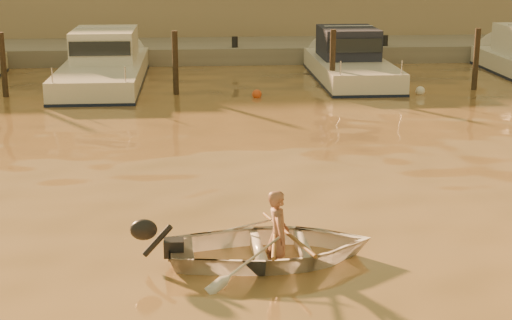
{
  "coord_description": "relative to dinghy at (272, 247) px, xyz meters",
  "views": [
    {
      "loc": [
        0.39,
        -10.84,
        4.72
      ],
      "look_at": [
        1.51,
        3.23,
        0.75
      ],
      "focal_mm": 55.0,
      "sensor_mm": 36.0,
      "label": 1
    }
  ],
  "objects": [
    {
      "name": "ground_plane",
      "position": [
        -1.51,
        -0.23,
        -0.2
      ],
      "size": [
        160.0,
        160.0,
        0.0
      ],
      "primitive_type": "plane",
      "color": "brown",
      "rests_on": "ground"
    },
    {
      "name": "fender_e",
      "position": [
        6.03,
        12.98,
        -0.1
      ],
      "size": [
        0.3,
        0.3,
        0.3
      ],
      "primitive_type": "sphere",
      "color": "silver",
      "rests_on": "ground_plane"
    },
    {
      "name": "piling_4",
      "position": [
        7.99,
        13.57,
        0.7
      ],
      "size": [
        0.18,
        0.18,
        2.2
      ],
      "primitive_type": "cylinder",
      "color": "#2D2319",
      "rests_on": "ground_plane"
    },
    {
      "name": "quay",
      "position": [
        -1.51,
        21.27,
        -0.05
      ],
      "size": [
        52.0,
        4.0,
        1.0
      ],
      "primitive_type": "cube",
      "color": "gray",
      "rests_on": "ground_plane"
    },
    {
      "name": "moored_boat_2",
      "position": [
        -4.21,
        15.77,
        0.42
      ],
      "size": [
        2.64,
        8.71,
        1.75
      ],
      "primitive_type": null,
      "color": "silver",
      "rests_on": "ground_plane"
    },
    {
      "name": "piling_1",
      "position": [
        -7.01,
        13.57,
        0.7
      ],
      "size": [
        0.18,
        0.18,
        2.2
      ],
      "primitive_type": "cylinder",
      "color": "#2D2319",
      "rests_on": "ground_plane"
    },
    {
      "name": "fender_c",
      "position": [
        -3.62,
        12.82,
        -0.1
      ],
      "size": [
        0.3,
        0.3,
        0.3
      ],
      "primitive_type": "sphere",
      "color": "white",
      "rests_on": "ground_plane"
    },
    {
      "name": "moored_boat_4",
      "position": [
        4.34,
        15.77,
        0.42
      ],
      "size": [
        2.4,
        7.36,
        1.75
      ],
      "primitive_type": null,
      "color": "silver",
      "rests_on": "ground_plane"
    },
    {
      "name": "person",
      "position": [
        0.1,
        0.01,
        0.2
      ],
      "size": [
        0.36,
        0.53,
        1.41
      ],
      "primitive_type": "imported",
      "rotation": [
        0.0,
        0.0,
        1.62
      ],
      "color": "#99644C",
      "rests_on": "dinghy"
    },
    {
      "name": "piling_2",
      "position": [
        -1.71,
        13.57,
        0.7
      ],
      "size": [
        0.18,
        0.18,
        2.2
      ],
      "primitive_type": "cylinder",
      "color": "#2D2319",
      "rests_on": "ground_plane"
    },
    {
      "name": "oar_starboard",
      "position": [
        0.05,
        0.0,
        0.22
      ],
      "size": [
        0.32,
        2.09,
        0.13
      ],
      "primitive_type": "cylinder",
      "rotation": [
        1.54,
        0.0,
        -0.12
      ],
      "color": "brown",
      "rests_on": "dinghy"
    },
    {
      "name": "oar_port",
      "position": [
        0.25,
        0.01,
        0.22
      ],
      "size": [
        0.6,
        2.05,
        0.13
      ],
      "primitive_type": "cylinder",
      "rotation": [
        1.54,
        0.0,
        0.26
      ],
      "color": "brown",
      "rests_on": "dinghy"
    },
    {
      "name": "dinghy",
      "position": [
        0.0,
        0.0,
        0.0
      ],
      "size": [
        3.24,
        2.39,
        0.65
      ],
      "primitive_type": "imported",
      "rotation": [
        0.0,
        0.0,
        1.62
      ],
      "color": "silver",
      "rests_on": "ground_plane"
    },
    {
      "name": "piling_3",
      "position": [
        3.29,
        13.57,
        0.7
      ],
      "size": [
        0.18,
        0.18,
        2.2
      ],
      "primitive_type": "cylinder",
      "color": "#2D2319",
      "rests_on": "ground_plane"
    },
    {
      "name": "fender_d",
      "position": [
        0.8,
        12.83,
        -0.1
      ],
      "size": [
        0.3,
        0.3,
        0.3
      ],
      "primitive_type": "sphere",
      "color": "#DD4D1A",
      "rests_on": "ground_plane"
    },
    {
      "name": "outboard_motor",
      "position": [
        -1.5,
        -0.08,
        0.08
      ],
      "size": [
        0.92,
        0.45,
        0.7
      ],
      "primitive_type": null,
      "rotation": [
        0.0,
        0.0,
        0.05
      ],
      "color": "black",
      "rests_on": "dinghy"
    }
  ]
}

